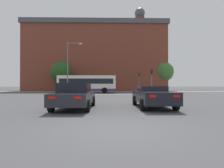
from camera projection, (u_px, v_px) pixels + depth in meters
The scene contains 14 objects.
ground_plane at pixel (119, 129), 5.31m from camera, with size 400.00×400.00×0.00m, color #474749.
stop_line_strip at pixel (111, 94), 26.22m from camera, with size 9.75×0.30×0.01m, color silver.
far_pavement at pixel (110, 92), 38.12m from camera, with size 70.83×2.50×0.01m, color #A09B91.
brick_civic_building at pixel (97, 59), 48.34m from camera, with size 35.14×16.16×22.97m.
car_saloon_left at pixel (75, 96), 10.13m from camera, with size 2.09×4.49×1.48m.
car_roadster_right at pixel (153, 96), 10.70m from camera, with size 2.02×4.52×1.30m.
bus_crossing_lead at pixel (87, 84), 31.23m from camera, with size 10.15×2.69×3.09m.
traffic_light_near_right at pixel (152, 77), 26.35m from camera, with size 0.26×0.31×3.86m.
traffic_light_far_right at pixel (139, 79), 37.40m from camera, with size 0.26×0.31×4.05m.
street_lamp_junction at pixel (70, 63), 25.54m from camera, with size 2.22×0.36×7.72m.
pedestrian_waiting at pixel (71, 87), 37.11m from camera, with size 0.46×0.38×1.59m.
tree_by_building at pixel (61, 72), 37.50m from camera, with size 4.46×4.46×6.52m.
tree_kerbside at pixel (164, 72), 42.17m from camera, with size 4.61×4.61×7.15m.
tree_distant at pixel (61, 74), 41.77m from camera, with size 4.43×4.43×6.32m.
Camera 1 is at (-0.30, -5.32, 1.34)m, focal length 28.00 mm.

